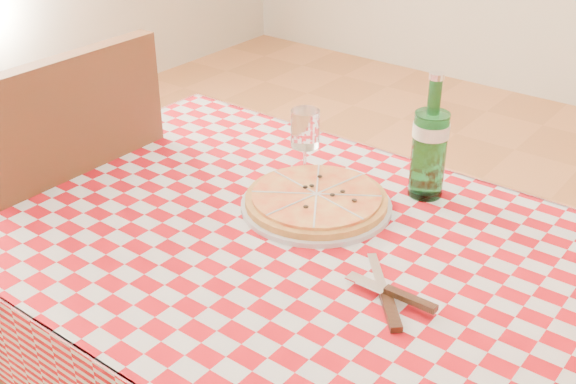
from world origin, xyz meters
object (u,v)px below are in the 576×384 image
at_px(pizza_plate, 316,199).
at_px(water_bottle, 430,136).
at_px(wine_glass, 305,145).
at_px(chair_far, 63,217).
at_px(dining_table, 278,275).

relative_size(pizza_plate, water_bottle, 1.15).
xyz_separation_m(water_bottle, wine_glass, (-0.25, -0.09, -0.06)).
xyz_separation_m(chair_far, pizza_plate, (0.64, 0.18, 0.19)).
relative_size(chair_far, pizza_plate, 3.28).
xyz_separation_m(dining_table, pizza_plate, (0.00, 0.13, 0.12)).
xyz_separation_m(dining_table, water_bottle, (0.15, 0.32, 0.23)).
bearing_deg(wine_glass, water_bottle, 20.52).
bearing_deg(wine_glass, chair_far, -153.06).
height_order(pizza_plate, water_bottle, water_bottle).
distance_m(dining_table, wine_glass, 0.30).
height_order(pizza_plate, wine_glass, wine_glass).
bearing_deg(chair_far, pizza_plate, -164.53).
bearing_deg(water_bottle, chair_far, -155.02).
bearing_deg(water_bottle, wine_glass, -159.48).
bearing_deg(pizza_plate, chair_far, -164.31).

